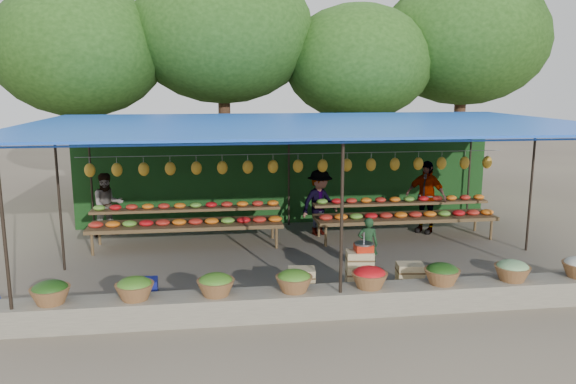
{
  "coord_description": "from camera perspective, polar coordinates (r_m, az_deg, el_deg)",
  "views": [
    {
      "loc": [
        -1.91,
        -10.9,
        3.57
      ],
      "look_at": [
        -0.39,
        0.2,
        1.39
      ],
      "focal_mm": 35.0,
      "sensor_mm": 36.0,
      "label": 1
    }
  ],
  "objects": [
    {
      "name": "ground",
      "position": [
        11.63,
        2.05,
        -6.87
      ],
      "size": [
        60.0,
        60.0,
        0.0
      ],
      "primitive_type": "plane",
      "color": "brown",
      "rests_on": "ground"
    },
    {
      "name": "stone_curb",
      "position": [
        9.02,
        5.1,
        -10.96
      ],
      "size": [
        10.6,
        0.55,
        0.4
      ],
      "primitive_type": "cube",
      "color": "#655E50",
      "rests_on": "ground"
    },
    {
      "name": "stall_canopy",
      "position": [
        11.16,
        2.09,
        6.43
      ],
      "size": [
        10.8,
        6.6,
        2.82
      ],
      "color": "black",
      "rests_on": "ground"
    },
    {
      "name": "produce_baskets",
      "position": [
        8.87,
        4.5,
        -8.82
      ],
      "size": [
        8.98,
        0.58,
        0.34
      ],
      "color": "brown",
      "rests_on": "stone_curb"
    },
    {
      "name": "netting_backdrop",
      "position": [
        14.37,
        -0.05,
        1.72
      ],
      "size": [
        10.6,
        0.06,
        2.5
      ],
      "primitive_type": "cube",
      "color": "#173F16",
      "rests_on": "ground"
    },
    {
      "name": "tree_row",
      "position": [
        17.19,
        0.3,
        14.79
      ],
      "size": [
        16.51,
        5.5,
        7.12
      ],
      "color": "#3E2316",
      "rests_on": "ground"
    },
    {
      "name": "fruit_table_left",
      "position": [
        12.62,
        -10.23,
        -2.75
      ],
      "size": [
        4.21,
        0.95,
        0.93
      ],
      "color": "#503820",
      "rests_on": "ground"
    },
    {
      "name": "fruit_table_right",
      "position": [
        13.36,
        11.74,
        -2.04
      ],
      "size": [
        4.21,
        0.95,
        0.93
      ],
      "color": "#503820",
      "rests_on": "ground"
    },
    {
      "name": "crate_counter",
      "position": [
        9.76,
        7.1,
        -8.58
      ],
      "size": [
        2.39,
        0.39,
        0.77
      ],
      "color": "tan",
      "rests_on": "ground"
    },
    {
      "name": "weighing_scale",
      "position": [
        9.61,
        7.7,
        -5.52
      ],
      "size": [
        0.31,
        0.31,
        0.33
      ],
      "color": "red",
      "rests_on": "crate_counter"
    },
    {
      "name": "vendor_seated",
      "position": [
        10.91,
        8.11,
        -5.26
      ],
      "size": [
        0.45,
        0.36,
        1.06
      ],
      "primitive_type": "imported",
      "rotation": [
        0.0,
        0.0,
        2.82
      ],
      "color": "#1A3A1E",
      "rests_on": "ground"
    },
    {
      "name": "customer_left",
      "position": [
        13.85,
        -17.85,
        -1.25
      ],
      "size": [
        0.9,
        0.82,
        1.51
      ],
      "primitive_type": "imported",
      "rotation": [
        0.0,
        0.0,
        0.42
      ],
      "color": "slate",
      "rests_on": "ground"
    },
    {
      "name": "customer_mid",
      "position": [
        13.31,
        3.23,
        -1.07
      ],
      "size": [
        1.17,
        0.99,
        1.57
      ],
      "primitive_type": "imported",
      "rotation": [
        0.0,
        0.0,
        0.49
      ],
      "color": "slate",
      "rests_on": "ground"
    },
    {
      "name": "customer_right",
      "position": [
        13.91,
        13.81,
        -0.47
      ],
      "size": [
        1.02,
        1.04,
        1.75
      ],
      "primitive_type": "imported",
      "rotation": [
        0.0,
        0.0,
        -0.8
      ],
      "color": "slate",
      "rests_on": "ground"
    },
    {
      "name": "blue_crate_back",
      "position": [
        10.0,
        -14.48,
        -9.39
      ],
      "size": [
        0.49,
        0.36,
        0.29
      ],
      "primitive_type": "cube",
      "rotation": [
        0.0,
        0.0,
        0.04
      ],
      "color": "navy",
      "rests_on": "ground"
    }
  ]
}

